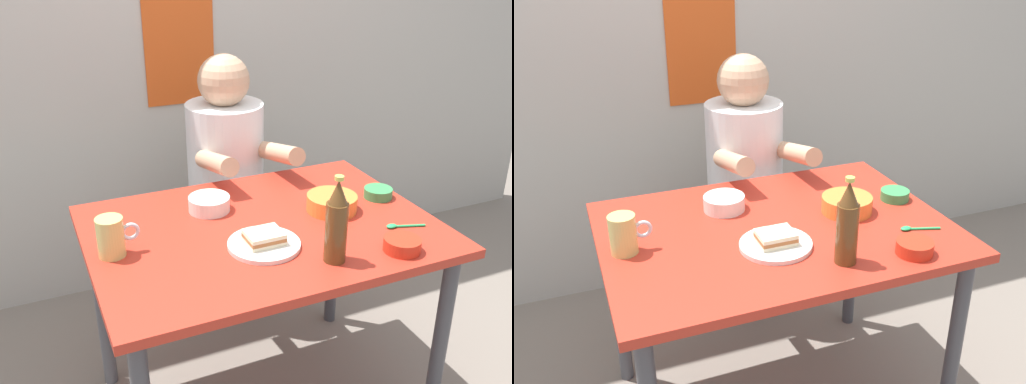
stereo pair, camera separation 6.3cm
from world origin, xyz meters
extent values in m
cube|color=#ADA89E|center=(0.00, 1.05, 1.30)|extent=(4.40, 0.08, 2.60)
cube|color=#CC4C19|center=(0.05, 1.01, 1.19)|extent=(0.32, 0.01, 0.61)
cube|color=#B72D1E|center=(0.00, 0.00, 0.72)|extent=(1.10, 0.80, 0.03)
cylinder|color=#3F3F44|center=(0.49, -0.34, 0.35)|extent=(0.05, 0.05, 0.71)
cylinder|color=#3F3F44|center=(-0.49, 0.34, 0.35)|extent=(0.05, 0.05, 0.71)
cylinder|color=#3F3F44|center=(0.49, 0.34, 0.35)|extent=(0.05, 0.05, 0.71)
cylinder|color=#4C4C51|center=(0.11, 0.63, 0.21)|extent=(0.08, 0.08, 0.41)
cylinder|color=brown|center=(0.11, 0.63, 0.43)|extent=(0.34, 0.34, 0.04)
cylinder|color=white|center=(0.11, 0.63, 0.71)|extent=(0.32, 0.32, 0.52)
sphere|color=tan|center=(0.11, 0.63, 1.06)|extent=(0.21, 0.21, 0.21)
cylinder|color=tan|center=(-0.02, 0.38, 0.82)|extent=(0.07, 0.31, 0.14)
cylinder|color=tan|center=(0.24, 0.38, 0.82)|extent=(0.07, 0.31, 0.14)
cylinder|color=silver|center=(-0.05, -0.12, 0.75)|extent=(0.22, 0.22, 0.01)
cube|color=beige|center=(-0.05, -0.12, 0.76)|extent=(0.11, 0.09, 0.01)
cube|color=#9E592D|center=(-0.05, -0.12, 0.77)|extent=(0.11, 0.09, 0.01)
cube|color=beige|center=(-0.05, -0.12, 0.78)|extent=(0.11, 0.09, 0.01)
cylinder|color=#D1BC66|center=(-0.47, 0.01, 0.80)|extent=(0.08, 0.08, 0.12)
torus|color=silver|center=(-0.42, 0.01, 0.81)|extent=(0.06, 0.01, 0.06)
cylinder|color=#593819|center=(0.10, -0.27, 0.83)|extent=(0.06, 0.06, 0.18)
cone|color=#593819|center=(0.10, -0.27, 0.95)|extent=(0.05, 0.05, 0.07)
cylinder|color=#BFB74C|center=(0.10, -0.27, 1.00)|extent=(0.03, 0.03, 0.01)
cylinder|color=orange|center=(0.26, 0.01, 0.77)|extent=(0.17, 0.17, 0.05)
cylinder|color=#B25B2D|center=(0.26, 0.01, 0.78)|extent=(0.14, 0.14, 0.02)
cylinder|color=#388C4C|center=(0.47, 0.04, 0.76)|extent=(0.10, 0.10, 0.03)
cylinder|color=#5B643A|center=(0.47, 0.04, 0.77)|extent=(0.08, 0.08, 0.02)
cylinder|color=red|center=(0.31, -0.31, 0.76)|extent=(0.11, 0.11, 0.04)
cylinder|color=#A33521|center=(0.31, -0.31, 0.77)|extent=(0.09, 0.09, 0.02)
cylinder|color=silver|center=(-0.12, 0.18, 0.77)|extent=(0.14, 0.14, 0.05)
cylinder|color=tan|center=(-0.12, 0.18, 0.78)|extent=(0.11, 0.11, 0.02)
cylinder|color=#26A559|center=(0.43, -0.19, 0.74)|extent=(0.11, 0.04, 0.01)
ellipsoid|color=#26A559|center=(0.37, -0.17, 0.75)|extent=(0.04, 0.02, 0.01)
camera|label=1|loc=(-0.67, -1.48, 1.60)|focal=40.24mm
camera|label=2|loc=(-0.61, -1.51, 1.60)|focal=40.24mm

